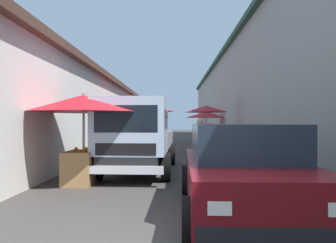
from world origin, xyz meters
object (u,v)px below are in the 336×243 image
Objects in this scene: fruit_stall_far_left at (206,118)px; vendor_by_crates at (200,142)px; hatchback_car at (241,168)px; delivery_truck at (136,138)px; fruit_stall_far_right at (83,113)px; plastic_stool at (145,142)px; fruit_stall_near_right at (153,118)px; fruit_stall_near_left at (205,118)px; fruit_stall_mid_lane at (148,114)px.

vendor_by_crates is (-12.40, 1.42, -0.87)m from fruit_stall_far_left.
delivery_truck reaches higher than hatchback_car.
hatchback_car is at bearing -175.21° from vendor_by_crates.
plastic_stool is at bearing -2.81° from fruit_stall_far_right.
fruit_stall_far_right is 10.61m from plastic_stool.
fruit_stall_near_right is 1.01× the size of fruit_stall_near_left.
fruit_stall_far_right is at bearing 172.36° from fruit_stall_mid_lane.
vendor_by_crates is (4.04, 0.34, 0.17)m from hatchback_car.
vendor_by_crates is (-13.11, -2.28, -0.86)m from fruit_stall_near_right.
fruit_stall_near_left is 3.94m from plastic_stool.
fruit_stall_far_right is 3.45m from vendor_by_crates.
fruit_stall_far_left is (14.05, -4.35, 0.09)m from fruit_stall_far_right.
fruit_stall_near_right is 6.76m from fruit_stall_near_left.
fruit_stall_far_right is 14.77m from fruit_stall_near_right.
fruit_stall_near_right is at bearing -1.84° from plastic_stool.
delivery_truck is at bearing -45.74° from fruit_stall_far_right.
fruit_stall_mid_lane is 5.65× the size of plastic_stool.
fruit_stall_near_left is 5.51× the size of plastic_stool.
fruit_stall_mid_lane is at bearing -7.64° from fruit_stall_far_right.
fruit_stall_far_right is at bearing 156.72° from fruit_stall_near_left.
plastic_stool is at bearing 132.75° from fruit_stall_far_left.
vendor_by_crates is (0.55, -1.80, -0.13)m from delivery_truck.
fruit_stall_far_left is at bearing -13.98° from delivery_truck.
fruit_stall_far_left is 5.42m from plastic_stool.
fruit_stall_far_left reaches higher than delivery_truck.
fruit_stall_mid_lane reaches higher than fruit_stall_far_left.
hatchback_car is (-9.41, -2.33, -1.13)m from fruit_stall_mid_lane.
fruit_stall_near_left is at bearing -152.58° from fruit_stall_near_right.
plastic_stool is (-3.55, 3.84, -1.46)m from fruit_stall_far_left.
fruit_stall_near_right is 3.77m from fruit_stall_far_left.
fruit_stall_far_right is at bearing 177.19° from plastic_stool.
fruit_stall_mid_lane is 1.02× the size of fruit_stall_near_right.
fruit_stall_far_right is 0.53× the size of delivery_truck.
fruit_stall_near_right is 5.55× the size of plastic_stool.
fruit_stall_far_right is 1.70m from delivery_truck.
plastic_stool is (9.41, 0.61, -0.71)m from delivery_truck.
fruit_stall_mid_lane is 3.32m from fruit_stall_near_left.
fruit_stall_near_left reaches higher than hatchback_car.
delivery_truck is 1.89m from vendor_by_crates.
fruit_stall_near_left is (-6.00, -3.11, -0.07)m from fruit_stall_near_right.
fruit_stall_mid_lane is 3.83m from plastic_stool.
vendor_by_crates is (-7.10, 0.84, -0.79)m from fruit_stall_near_left.
fruit_stall_near_right is at bearing 2.14° from fruit_stall_mid_lane.
fruit_stall_near_left is 8.12m from delivery_truck.
plastic_stool is at bearing 178.16° from fruit_stall_near_right.
fruit_stall_near_left is at bearing -58.51° from fruit_stall_mid_lane.
hatchback_car is at bearing 177.44° from fruit_stall_near_left.
fruit_stall_far_right is 6.09× the size of plastic_stool.
fruit_stall_near_right reaches higher than hatchback_car.
fruit_stall_near_left reaches higher than vendor_by_crates.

